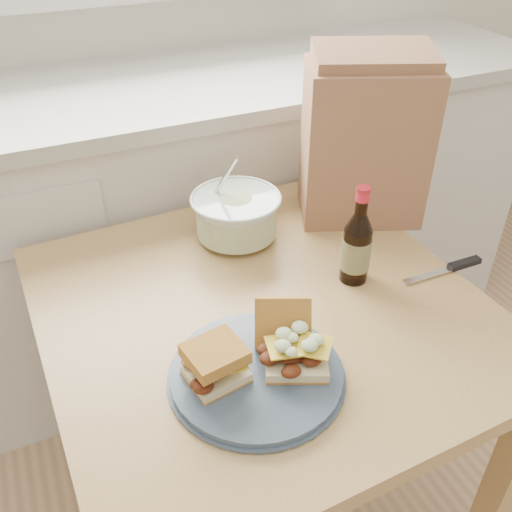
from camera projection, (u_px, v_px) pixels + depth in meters
name	position (u px, v px, depth m)	size (l,w,h in m)	color
cabinet_run	(166.00, 224.00, 1.86)	(2.50, 0.64, 0.94)	silver
dining_table	(263.00, 343.00, 1.22)	(0.89, 0.89, 0.72)	tan
plate	(256.00, 374.00, 0.99)	(0.30, 0.30, 0.02)	#3D4D63
sandwich_left	(215.00, 363.00, 0.95)	(0.11, 0.10, 0.07)	beige
sandwich_right	(292.00, 343.00, 1.00)	(0.14, 0.18, 0.09)	beige
coleslaw_bowl	(236.00, 218.00, 1.33)	(0.21, 0.21, 0.21)	silver
beer_bottle	(357.00, 246.00, 1.18)	(0.06, 0.06, 0.22)	black
knife	(455.00, 266.00, 1.25)	(0.20, 0.02, 0.01)	silver
paper_bag	(364.00, 144.00, 1.34)	(0.28, 0.19, 0.37)	#9A6A4A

